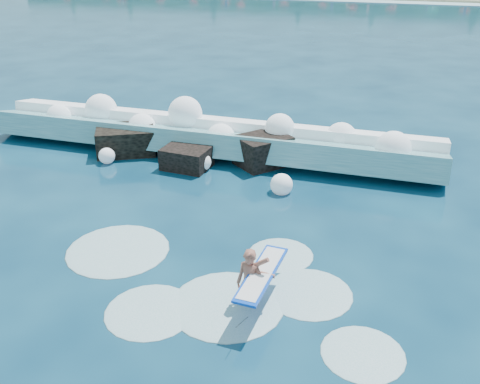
{
  "coord_description": "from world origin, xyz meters",
  "views": [
    {
      "loc": [
        5.71,
        -11.67,
        8.09
      ],
      "look_at": [
        1.5,
        2.0,
        1.2
      ],
      "focal_mm": 40.0,
      "sensor_mm": 36.0,
      "label": 1
    }
  ],
  "objects": [
    {
      "name": "surfer_with_board",
      "position": [
        2.9,
        -1.56,
        0.67
      ],
      "size": [
        1.0,
        2.97,
        1.83
      ],
      "color": "#975746",
      "rests_on": "ground"
    },
    {
      "name": "rock_cluster",
      "position": [
        -2.21,
        6.65,
        0.43
      ],
      "size": [
        8.32,
        3.17,
        1.34
      ],
      "color": "black",
      "rests_on": "ground"
    },
    {
      "name": "ground",
      "position": [
        0.0,
        0.0,
        0.0
      ],
      "size": [
        200.0,
        200.0,
        0.0
      ],
      "primitive_type": "plane",
      "color": "#07283F",
      "rests_on": "ground"
    },
    {
      "name": "surf_foam",
      "position": [
        1.48,
        -1.12,
        0.0
      ],
      "size": [
        9.45,
        5.37,
        0.15
      ],
      "color": "silver",
      "rests_on": "ground"
    },
    {
      "name": "wave_spray",
      "position": [
        -1.42,
        7.72,
        1.02
      ],
      "size": [
        15.32,
        4.64,
        2.2
      ],
      "color": "white",
      "rests_on": "ground"
    },
    {
      "name": "breaking_wave",
      "position": [
        -1.67,
        7.84,
        0.56
      ],
      "size": [
        18.69,
        2.88,
        1.61
      ],
      "color": "teal",
      "rests_on": "ground"
    },
    {
      "name": "wet_band",
      "position": [
        0.0,
        67.0,
        0.04
      ],
      "size": [
        140.0,
        5.0,
        0.08
      ],
      "primitive_type": "cube",
      "color": "silver",
      "rests_on": "ground"
    }
  ]
}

